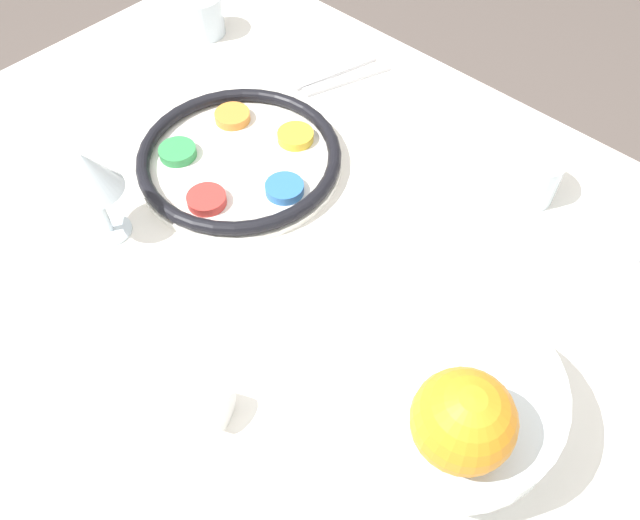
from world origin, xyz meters
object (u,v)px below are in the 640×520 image
at_px(cup_mid, 629,225).
at_px(fruit_stand, 444,392).
at_px(napkin_roll, 168,393).
at_px(cup_far, 202,15).
at_px(wine_glass, 88,175).
at_px(seder_plate, 240,158).
at_px(orange_fruit, 463,421).
at_px(cup_near, 531,176).

bearing_deg(cup_mid, fruit_stand, -93.94).
height_order(napkin_roll, cup_far, cup_far).
relative_size(wine_glass, cup_mid, 1.84).
xyz_separation_m(wine_glass, fruit_stand, (0.49, 0.06, -0.00)).
bearing_deg(seder_plate, napkin_roll, -54.58).
xyz_separation_m(fruit_stand, napkin_roll, (-0.24, -0.17, -0.08)).
relative_size(orange_fruit, cup_mid, 1.13).
bearing_deg(napkin_roll, cup_near, 77.52).
height_order(seder_plate, cup_near, cup_near).
bearing_deg(orange_fruit, wine_glass, -177.82).
relative_size(wine_glass, cup_far, 1.84).
xyz_separation_m(wine_glass, napkin_roll, (0.26, -0.10, -0.09)).
xyz_separation_m(orange_fruit, cup_mid, (-0.01, 0.44, -0.14)).
bearing_deg(cup_near, fruit_stand, -73.37).
bearing_deg(orange_fruit, cup_mid, 91.38).
xyz_separation_m(wine_glass, cup_near, (0.38, 0.45, -0.07)).
xyz_separation_m(orange_fruit, cup_far, (-0.80, 0.38, -0.14)).
bearing_deg(cup_near, wine_glass, -130.27).
distance_m(wine_glass, cup_far, 0.49).
relative_size(fruit_stand, orange_fruit, 2.55).
bearing_deg(wine_glass, fruit_stand, 7.32).
relative_size(wine_glass, napkin_roll, 0.96).
xyz_separation_m(seder_plate, cup_far, (-0.30, 0.19, 0.02)).
xyz_separation_m(fruit_stand, orange_fruit, (0.04, -0.04, 0.07)).
xyz_separation_m(cup_mid, cup_far, (-0.79, -0.06, 0.00)).
height_order(orange_fruit, napkin_roll, orange_fruit).
bearing_deg(orange_fruit, cup_far, 154.65).
xyz_separation_m(wine_glass, cup_far, (-0.27, 0.40, -0.07)).
height_order(cup_near, cup_far, same).
distance_m(orange_fruit, cup_near, 0.47).
relative_size(wine_glass, orange_fruit, 1.63).
height_order(seder_plate, wine_glass, wine_glass).
height_order(fruit_stand, napkin_roll, fruit_stand).
distance_m(seder_plate, cup_far, 0.36).
bearing_deg(cup_mid, cup_far, -175.86).
distance_m(wine_glass, orange_fruit, 0.53).
xyz_separation_m(napkin_roll, cup_far, (-0.52, 0.50, 0.01)).
distance_m(fruit_stand, napkin_roll, 0.30).
xyz_separation_m(orange_fruit, cup_near, (-0.15, 0.43, -0.14)).
bearing_deg(napkin_roll, cup_far, 136.26).
relative_size(seder_plate, cup_near, 3.86).
xyz_separation_m(cup_near, cup_far, (-0.65, -0.05, 0.00)).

